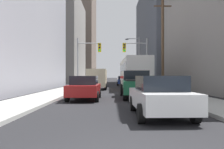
# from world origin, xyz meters

# --- Properties ---
(sidewalk_left) EXTENTS (2.72, 160.00, 0.15)m
(sidewalk_left) POSITION_xyz_m (-4.85, 50.00, 0.07)
(sidewalk_left) COLOR #9E9E99
(sidewalk_left) RESTS_ON ground
(sidewalk_right) EXTENTS (2.72, 160.00, 0.15)m
(sidewalk_right) POSITION_xyz_m (4.85, 50.00, 0.07)
(sidewalk_right) COLOR #9E9E99
(sidewalk_right) RESTS_ON ground
(city_bus) EXTENTS (2.67, 11.52, 3.40)m
(city_bus) POSITION_xyz_m (2.42, 22.82, 1.93)
(city_bus) COLOR silver
(city_bus) RESTS_ON ground
(pickup_truck_green) EXTENTS (2.21, 5.47, 1.90)m
(pickup_truck_green) POSITION_xyz_m (1.65, 12.62, 0.93)
(pickup_truck_green) COLOR #195938
(pickup_truck_green) RESTS_ON ground
(cargo_van_beige) EXTENTS (2.16, 5.23, 2.26)m
(cargo_van_beige) POSITION_xyz_m (-1.71, 22.56, 1.29)
(cargo_van_beige) COLOR #C6B793
(cargo_van_beige) RESTS_ON ground
(sedan_white) EXTENTS (1.95, 4.25, 1.52)m
(sedan_white) POSITION_xyz_m (1.62, 5.16, 0.77)
(sedan_white) COLOR white
(sedan_white) RESTS_ON ground
(sedan_red) EXTENTS (1.95, 4.22, 1.52)m
(sedan_red) POSITION_xyz_m (-1.86, 11.19, 0.77)
(sedan_red) COLOR maroon
(sedan_red) RESTS_ON ground
(sedan_blue) EXTENTS (1.95, 4.22, 1.52)m
(sedan_blue) POSITION_xyz_m (1.77, 33.31, 0.77)
(sedan_blue) COLOR navy
(sedan_blue) RESTS_ON ground
(sedan_navy) EXTENTS (1.95, 4.21, 1.52)m
(sedan_navy) POSITION_xyz_m (-1.83, 31.14, 0.77)
(sedan_navy) COLOR #141E4C
(sedan_navy) RESTS_ON ground
(traffic_signal_near_left) EXTENTS (2.85, 0.44, 6.00)m
(traffic_signal_near_left) POSITION_xyz_m (-2.91, 23.62, 4.00)
(traffic_signal_near_left) COLOR gray
(traffic_signal_near_left) RESTS_ON ground
(traffic_signal_near_right) EXTENTS (2.96, 0.44, 6.00)m
(traffic_signal_near_right) POSITION_xyz_m (2.86, 23.62, 4.00)
(traffic_signal_near_right) COLOR gray
(traffic_signal_near_right) RESTS_ON ground
(utility_pole_right) EXTENTS (2.20, 0.28, 10.08)m
(utility_pole_right) POSITION_xyz_m (5.12, 19.97, 5.32)
(utility_pole_right) COLOR brown
(utility_pole_right) RESTS_ON ground
(street_lamp_right) EXTENTS (2.23, 0.32, 7.50)m
(street_lamp_right) POSITION_xyz_m (3.84, 31.97, 4.52)
(street_lamp_right) COLOR gray
(street_lamp_right) RESTS_ON ground
(building_left_mid_office) EXTENTS (23.36, 20.21, 19.96)m
(building_left_mid_office) POSITION_xyz_m (-19.04, 51.71, 9.98)
(building_left_mid_office) COLOR gray
(building_left_mid_office) RESTS_ON ground
(building_right_mid_block) EXTENTS (15.45, 26.87, 20.14)m
(building_right_mid_block) POSITION_xyz_m (14.39, 44.31, 10.07)
(building_right_mid_block) COLOR #4C515B
(building_right_mid_block) RESTS_ON ground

